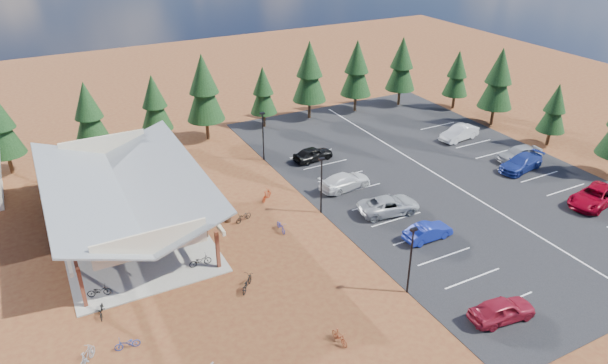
{
  "coord_description": "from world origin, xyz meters",
  "views": [
    {
      "loc": [
        -14.84,
        -32.66,
        23.72
      ],
      "look_at": [
        4.12,
        3.45,
        2.48
      ],
      "focal_mm": 32.0,
      "sensor_mm": 36.0,
      "label": 1
    }
  ],
  "objects_px": {
    "car_8": "(519,153)",
    "bike_4": "(200,261)",
    "trash_bin_0": "(204,233)",
    "car_4": "(313,154)",
    "bike_15": "(267,195)",
    "car_9": "(459,133)",
    "car_7": "(521,163)",
    "bike_2": "(94,213)",
    "bike_9": "(87,357)",
    "car_6": "(595,196)",
    "lamp_post_0": "(411,256)",
    "bike_14": "(281,226)",
    "bike_1": "(95,237)",
    "bike_8": "(102,310)",
    "bike_16": "(244,217)",
    "trash_bin_1": "(227,217)",
    "car_1": "(428,232)",
    "car_3": "(345,181)",
    "car_0": "(502,310)",
    "bike_pavilion": "(123,187)",
    "bike_5": "(167,219)",
    "bike_12": "(247,283)",
    "bike_7": "(137,193)",
    "bike_0": "(99,291)",
    "bike_10": "(127,344)",
    "lamp_post_1": "(321,182)",
    "bike_3": "(83,193)",
    "bike_11": "(340,337)",
    "bike_6": "(157,211)",
    "lamp_post_2": "(263,133)"
  },
  "relations": [
    {
      "from": "trash_bin_0",
      "to": "bike_6",
      "type": "relative_size",
      "value": 0.55
    },
    {
      "from": "bike_1",
      "to": "bike_3",
      "type": "bearing_deg",
      "value": -21.23
    },
    {
      "from": "car_6",
      "to": "car_7",
      "type": "xyz_separation_m",
      "value": [
        -0.29,
        7.94,
        -0.03
      ]
    },
    {
      "from": "bike_8",
      "to": "bike_3",
      "type": "bearing_deg",
      "value": 97.88
    },
    {
      "from": "lamp_post_0",
      "to": "bike_11",
      "type": "xyz_separation_m",
      "value": [
        -6.54,
        -1.94,
        -2.53
      ]
    },
    {
      "from": "bike_11",
      "to": "bike_12",
      "type": "xyz_separation_m",
      "value": [
        -2.98,
        7.35,
        0.05
      ]
    },
    {
      "from": "bike_1",
      "to": "car_8",
      "type": "bearing_deg",
      "value": -115.68
    },
    {
      "from": "bike_8",
      "to": "bike_5",
      "type": "bearing_deg",
      "value": 65.08
    },
    {
      "from": "bike_8",
      "to": "bike_10",
      "type": "relative_size",
      "value": 1.05
    },
    {
      "from": "lamp_post_2",
      "to": "bike_2",
      "type": "bearing_deg",
      "value": -166.52
    },
    {
      "from": "bike_8",
      "to": "bike_9",
      "type": "xyz_separation_m",
      "value": [
        -1.44,
        -3.91,
        0.14
      ]
    },
    {
      "from": "bike_1",
      "to": "car_8",
      "type": "relative_size",
      "value": 0.35
    },
    {
      "from": "bike_9",
      "to": "bike_10",
      "type": "relative_size",
      "value": 1.22
    },
    {
      "from": "car_8",
      "to": "bike_4",
      "type": "bearing_deg",
      "value": -77.69
    },
    {
      "from": "bike_16",
      "to": "bike_9",
      "type": "bearing_deg",
      "value": -74.56
    },
    {
      "from": "trash_bin_0",
      "to": "car_7",
      "type": "bearing_deg",
      "value": -5.25
    },
    {
      "from": "trash_bin_1",
      "to": "car_1",
      "type": "distance_m",
      "value": 16.28
    },
    {
      "from": "bike_7",
      "to": "bike_1",
      "type": "bearing_deg",
      "value": 135.7
    },
    {
      "from": "car_3",
      "to": "bike_5",
      "type": "bearing_deg",
      "value": 79.18
    },
    {
      "from": "bike_2",
      "to": "car_4",
      "type": "bearing_deg",
      "value": -102.57
    },
    {
      "from": "bike_10",
      "to": "bike_1",
      "type": "bearing_deg",
      "value": -174.51
    },
    {
      "from": "car_8",
      "to": "bike_0",
      "type": "bearing_deg",
      "value": -78.18
    },
    {
      "from": "bike_3",
      "to": "bike_10",
      "type": "bearing_deg",
      "value": 169.28
    },
    {
      "from": "car_7",
      "to": "car_6",
      "type": "bearing_deg",
      "value": -7.8
    },
    {
      "from": "car_8",
      "to": "car_1",
      "type": "bearing_deg",
      "value": -59.44
    },
    {
      "from": "lamp_post_1",
      "to": "car_9",
      "type": "height_order",
      "value": "lamp_post_1"
    },
    {
      "from": "car_1",
      "to": "bike_0",
      "type": "bearing_deg",
      "value": 77.86
    },
    {
      "from": "bike_2",
      "to": "bike_9",
      "type": "relative_size",
      "value": 0.97
    },
    {
      "from": "bike_5",
      "to": "bike_8",
      "type": "distance_m",
      "value": 11.13
    },
    {
      "from": "bike_8",
      "to": "car_8",
      "type": "relative_size",
      "value": 0.33
    },
    {
      "from": "trash_bin_0",
      "to": "car_4",
      "type": "relative_size",
      "value": 0.21
    },
    {
      "from": "trash_bin_1",
      "to": "bike_4",
      "type": "xyz_separation_m",
      "value": [
        -3.97,
        -5.04,
        0.08
      ]
    },
    {
      "from": "bike_14",
      "to": "car_9",
      "type": "height_order",
      "value": "car_9"
    },
    {
      "from": "car_1",
      "to": "car_4",
      "type": "distance_m",
      "value": 17.02
    },
    {
      "from": "bike_2",
      "to": "car_6",
      "type": "xyz_separation_m",
      "value": [
        39.09,
        -17.8,
        0.26
      ]
    },
    {
      "from": "bike_15",
      "to": "car_9",
      "type": "height_order",
      "value": "car_9"
    },
    {
      "from": "bike_14",
      "to": "bike_16",
      "type": "relative_size",
      "value": 1.0
    },
    {
      "from": "lamp_post_1",
      "to": "bike_12",
      "type": "xyz_separation_m",
      "value": [
        -9.52,
        -6.59,
        -2.48
      ]
    },
    {
      "from": "lamp_post_2",
      "to": "car_9",
      "type": "xyz_separation_m",
      "value": [
        21.34,
        -5.32,
        -2.15
      ]
    },
    {
      "from": "bike_2",
      "to": "bike_16",
      "type": "relative_size",
      "value": 1.11
    },
    {
      "from": "bike_1",
      "to": "car_3",
      "type": "bearing_deg",
      "value": -112.81
    },
    {
      "from": "car_3",
      "to": "car_7",
      "type": "bearing_deg",
      "value": -110.97
    },
    {
      "from": "trash_bin_0",
      "to": "car_7",
      "type": "xyz_separation_m",
      "value": [
        31.55,
        -2.9,
        0.35
      ]
    },
    {
      "from": "lamp_post_0",
      "to": "bike_14",
      "type": "relative_size",
      "value": 3.15
    },
    {
      "from": "bike_pavilion",
      "to": "bike_5",
      "type": "xyz_separation_m",
      "value": [
        2.86,
        -0.85,
        -3.28
      ]
    },
    {
      "from": "trash_bin_1",
      "to": "car_9",
      "type": "distance_m",
      "value": 29.24
    },
    {
      "from": "bike_5",
      "to": "bike_12",
      "type": "relative_size",
      "value": 0.78
    },
    {
      "from": "bike_2",
      "to": "trash_bin_1",
      "type": "bearing_deg",
      "value": -136.33
    },
    {
      "from": "car_9",
      "to": "bike_7",
      "type": "bearing_deg",
      "value": -102.85
    },
    {
      "from": "car_0",
      "to": "lamp_post_0",
      "type": "bearing_deg",
      "value": 43.13
    }
  ]
}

